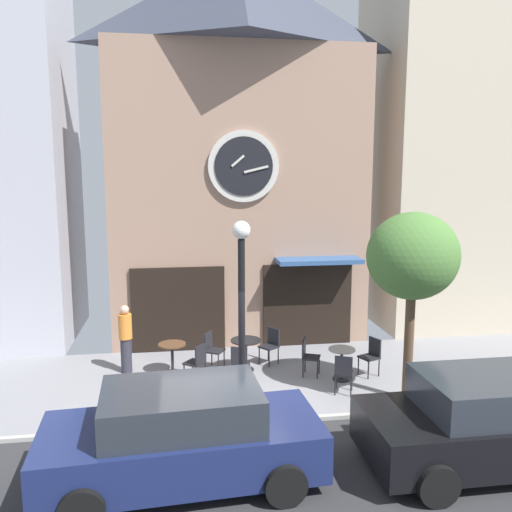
{
  "coord_description": "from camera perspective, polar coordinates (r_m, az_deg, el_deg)",
  "views": [
    {
      "loc": [
        -0.84,
        -9.41,
        4.83
      ],
      "look_at": [
        0.89,
        2.29,
        2.92
      ],
      "focal_mm": 37.03,
      "sensor_mm": 36.0,
      "label": 1
    }
  ],
  "objects": [
    {
      "name": "street_tree",
      "position": [
        11.3,
        16.58,
        -0.14
      ],
      "size": [
        1.91,
        1.72,
        4.02
      ],
      "color": "brown",
      "rests_on": "ground_plane"
    },
    {
      "name": "cafe_chair_by_entrance",
      "position": [
        12.45,
        -6.37,
        -11.11
      ],
      "size": [
        0.56,
        0.56,
        0.9
      ],
      "color": "black",
      "rests_on": "ground_plane"
    },
    {
      "name": "cafe_chair_mid_row",
      "position": [
        12.31,
        -1.74,
        -11.3
      ],
      "size": [
        0.51,
        0.51,
        0.9
      ],
      "color": "black",
      "rests_on": "ground_plane"
    },
    {
      "name": "cafe_chair_facing_street",
      "position": [
        13.09,
        12.38,
        -10.26
      ],
      "size": [
        0.52,
        0.52,
        0.9
      ],
      "color": "black",
      "rests_on": "ground_plane"
    },
    {
      "name": "parked_car_black",
      "position": [
        9.9,
        24.26,
        -15.96
      ],
      "size": [
        4.3,
        2.03,
        1.55
      ],
      "color": "black",
      "rests_on": "ground_plane"
    },
    {
      "name": "cafe_chair_corner",
      "position": [
        13.54,
        1.63,
        -9.37
      ],
      "size": [
        0.56,
        0.56,
        0.9
      ],
      "color": "black",
      "rests_on": "ground_plane"
    },
    {
      "name": "cafe_table_near_door",
      "position": [
        12.68,
        9.23,
        -10.95
      ],
      "size": [
        0.62,
        0.62,
        0.75
      ],
      "color": "black",
      "rests_on": "ground_plane"
    },
    {
      "name": "pedestrian_orange",
      "position": [
        13.22,
        -13.91,
        -8.59
      ],
      "size": [
        0.36,
        0.36,
        1.67
      ],
      "color": "#2D2D38",
      "rests_on": "ground_plane"
    },
    {
      "name": "clock_building",
      "position": [
        15.24,
        -1.91,
        11.81
      ],
      "size": [
        7.13,
        3.54,
        10.68
      ],
      "color": "#9E7A66",
      "rests_on": "ground_plane"
    },
    {
      "name": "cafe_table_center_left",
      "position": [
        13.05,
        -9.03,
        -10.31
      ],
      "size": [
        0.66,
        0.66,
        0.74
      ],
      "color": "black",
      "rests_on": "ground_plane"
    },
    {
      "name": "ground_plane",
      "position": [
        10.13,
        -2.8,
        -19.47
      ],
      "size": [
        26.41,
        10.28,
        0.13
      ],
      "color": "gray"
    },
    {
      "name": "cafe_chair_near_lamp",
      "position": [
        11.88,
        9.45,
        -12.19
      ],
      "size": [
        0.52,
        0.52,
        0.9
      ],
      "color": "black",
      "rests_on": "ground_plane"
    },
    {
      "name": "cafe_chair_near_tree",
      "position": [
        12.82,
        5.63,
        -10.49
      ],
      "size": [
        0.52,
        0.52,
        0.9
      ],
      "color": "black",
      "rests_on": "ground_plane"
    },
    {
      "name": "street_lamp",
      "position": [
        10.52,
        -1.56,
        -6.59
      ],
      "size": [
        0.36,
        0.36,
        3.89
      ],
      "color": "black",
      "rests_on": "ground_plane"
    },
    {
      "name": "neighbor_building_right",
      "position": [
        18.69,
        22.63,
        14.31
      ],
      "size": [
        6.51,
        4.08,
        13.47
      ],
      "color": "beige",
      "rests_on": "ground_plane"
    },
    {
      "name": "cafe_chair_under_awning",
      "position": [
        13.27,
        -4.79,
        -9.8
      ],
      "size": [
        0.54,
        0.54,
        0.9
      ],
      "color": "black",
      "rests_on": "ground_plane"
    },
    {
      "name": "cafe_table_center_right",
      "position": [
        13.06,
        -1.1,
        -9.93
      ],
      "size": [
        0.74,
        0.74,
        0.77
      ],
      "color": "black",
      "rests_on": "ground_plane"
    },
    {
      "name": "parked_car_navy",
      "position": [
        8.72,
        -7.97,
        -18.73
      ],
      "size": [
        4.4,
        2.22,
        1.55
      ],
      "color": "navy",
      "rests_on": "ground_plane"
    }
  ]
}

